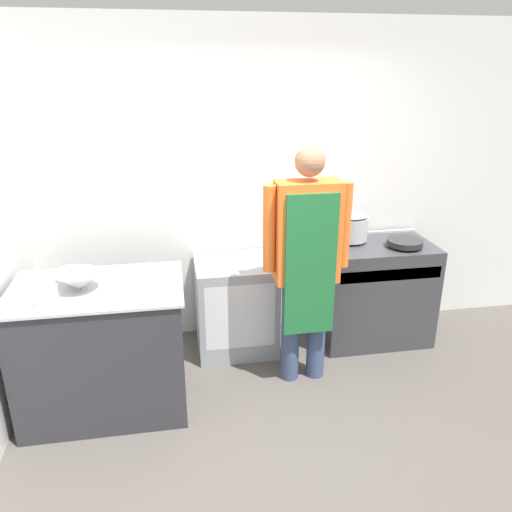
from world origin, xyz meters
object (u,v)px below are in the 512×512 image
object	(u,v)px
plastic_tub	(47,297)
person_cook	(307,254)
stove	(374,291)
mixing_bowl	(79,282)
saute_pan	(405,242)
stock_pot	(351,226)
fridge_unit	(236,305)

from	to	relation	value
plastic_tub	person_cook	bearing A→B (deg)	9.86
stove	plastic_tub	size ratio (longest dim) A/B	8.10
mixing_bowl	saute_pan	world-z (taller)	mixing_bowl
person_cook	mixing_bowl	world-z (taller)	person_cook
person_cook	stock_pot	xyz separation A→B (m)	(0.56, 0.62, -0.00)
mixing_bowl	stock_pot	bearing A→B (deg)	19.52
stove	mixing_bowl	bearing A→B (deg)	-164.56
stove	person_cook	xyz separation A→B (m)	(-0.77, -0.51, 0.59)
fridge_unit	person_cook	size ratio (longest dim) A/B	0.44
person_cook	mixing_bowl	distance (m)	1.57
fridge_unit	plastic_tub	xyz separation A→B (m)	(-1.28, -0.84, 0.58)
stock_pot	saute_pan	bearing A→B (deg)	-27.97
saute_pan	mixing_bowl	bearing A→B (deg)	-167.93
stove	fridge_unit	distance (m)	1.23
fridge_unit	person_cook	bearing A→B (deg)	-49.96
stove	plastic_tub	world-z (taller)	plastic_tub
fridge_unit	plastic_tub	distance (m)	1.64
stove	saute_pan	distance (m)	0.53
mixing_bowl	plastic_tub	size ratio (longest dim) A/B	2.52
mixing_bowl	stock_pot	distance (m)	2.26
mixing_bowl	plastic_tub	xyz separation A→B (m)	(-0.17, -0.16, -0.02)
plastic_tub	stock_pot	size ratio (longest dim) A/B	0.41
plastic_tub	stock_pot	world-z (taller)	stock_pot
fridge_unit	plastic_tub	bearing A→B (deg)	-146.63
stock_pot	plastic_tub	bearing A→B (deg)	-158.20
fridge_unit	stove	bearing A→B (deg)	-1.54
mixing_bowl	saute_pan	xyz separation A→B (m)	(2.53, 0.54, -0.07)
fridge_unit	stock_pot	world-z (taller)	stock_pot
plastic_tub	saute_pan	size ratio (longest dim) A/B	0.39
stove	mixing_bowl	world-z (taller)	mixing_bowl
plastic_tub	mixing_bowl	bearing A→B (deg)	44.04
person_cook	stock_pot	world-z (taller)	person_cook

